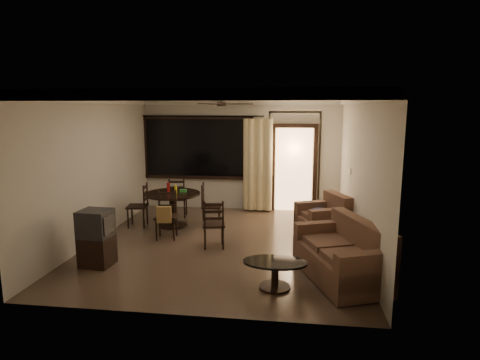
# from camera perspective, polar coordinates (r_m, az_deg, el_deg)

# --- Properties ---
(ground) EXTENTS (5.50, 5.50, 0.00)m
(ground) POSITION_cam_1_polar(r_m,az_deg,el_deg) (7.84, -2.51, -8.99)
(ground) COLOR #7F6651
(ground) RESTS_ON ground
(room_shell) EXTENTS (5.50, 6.70, 5.50)m
(room_shell) POSITION_cam_1_polar(r_m,az_deg,el_deg) (9.12, 3.01, 5.49)
(room_shell) COLOR beige
(room_shell) RESTS_ON ground
(dining_table) EXTENTS (1.20, 1.20, 0.97)m
(dining_table) POSITION_cam_1_polar(r_m,az_deg,el_deg) (8.92, -9.54, -2.81)
(dining_table) COLOR black
(dining_table) RESTS_ON ground
(dining_chair_west) EXTENTS (0.47, 0.47, 0.95)m
(dining_chair_west) POSITION_cam_1_polar(r_m,az_deg,el_deg) (9.13, -14.27, -4.67)
(dining_chair_west) COLOR black
(dining_chair_west) RESTS_ON ground
(dining_chair_east) EXTENTS (0.47, 0.47, 0.95)m
(dining_chair_east) POSITION_cam_1_polar(r_m,az_deg,el_deg) (8.90, -4.14, -4.77)
(dining_chair_east) COLOR black
(dining_chair_east) RESTS_ON ground
(dining_chair_south) EXTENTS (0.47, 0.52, 0.95)m
(dining_chair_south) POSITION_cam_1_polar(r_m,az_deg,el_deg) (8.17, -10.43, -6.12)
(dining_chair_south) COLOR black
(dining_chair_south) RESTS_ON ground
(dining_chair_north) EXTENTS (0.47, 0.47, 0.95)m
(dining_chair_north) POSITION_cam_1_polar(r_m,az_deg,el_deg) (9.74, -8.77, -3.54)
(dining_chair_north) COLOR black
(dining_chair_north) RESTS_ON ground
(tv_cabinet) EXTENTS (0.53, 0.48, 0.94)m
(tv_cabinet) POSITION_cam_1_polar(r_m,az_deg,el_deg) (7.07, -19.73, -7.74)
(tv_cabinet) COLOR black
(tv_cabinet) RESTS_ON ground
(sofa) EXTENTS (1.41, 1.87, 0.89)m
(sofa) POSITION_cam_1_polar(r_m,az_deg,el_deg) (6.37, 14.59, -10.54)
(sofa) COLOR #4A2522
(sofa) RESTS_ON ground
(armchair) EXTENTS (1.13, 1.13, 0.87)m
(armchair) POSITION_cam_1_polar(r_m,az_deg,el_deg) (8.24, 11.93, -5.64)
(armchair) COLOR #4A2522
(armchair) RESTS_ON ground
(coffee_table) EXTENTS (0.93, 0.56, 0.41)m
(coffee_table) POSITION_cam_1_polar(r_m,az_deg,el_deg) (5.94, 5.00, -12.66)
(coffee_table) COLOR black
(coffee_table) RESTS_ON ground
(side_chair) EXTENTS (0.49, 0.49, 0.92)m
(side_chair) POSITION_cam_1_polar(r_m,az_deg,el_deg) (7.57, -3.75, -7.53)
(side_chair) COLOR black
(side_chair) RESTS_ON ground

